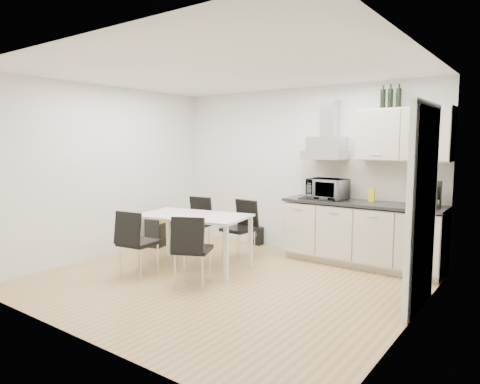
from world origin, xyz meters
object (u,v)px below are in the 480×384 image
object	(u,v)px
kitchenette	(365,208)
chair_far_right	(239,230)
guitar_amp	(161,229)
chair_near_right	(193,250)
chair_far_left	(194,226)
chair_near_left	(139,244)
floor_speaker	(257,236)
dining_table	(194,220)

from	to	relation	value
kitchenette	chair_far_right	xyz separation A→B (m)	(-1.66, -0.75, -0.39)
chair_far_right	guitar_amp	bearing A→B (deg)	5.74
kitchenette	chair_near_right	xyz separation A→B (m)	(-1.38, -2.07, -0.39)
chair_far_left	chair_near_right	bearing A→B (deg)	126.29
chair_far_left	chair_near_left	size ratio (longest dim) A/B	1.00
chair_near_left	guitar_amp	distance (m)	1.82
chair_near_left	floor_speaker	size ratio (longest dim) A/B	2.91
chair_far_right	chair_far_left	bearing A→B (deg)	15.05
chair_near_right	floor_speaker	xyz separation A→B (m)	(-0.56, 2.24, -0.29)
kitchenette	floor_speaker	xyz separation A→B (m)	(-1.94, 0.17, -0.68)
kitchenette	guitar_amp	distance (m)	3.43
chair_far_left	dining_table	bearing A→B (deg)	127.02
kitchenette	guitar_amp	bearing A→B (deg)	-166.59
kitchenette	chair_far_left	xyz separation A→B (m)	(-2.43, -0.89, -0.39)
guitar_amp	floor_speaker	distance (m)	1.65
chair_far_right	floor_speaker	distance (m)	1.00
guitar_amp	floor_speaker	bearing A→B (deg)	20.19
dining_table	kitchenette	bearing A→B (deg)	27.44
dining_table	guitar_amp	xyz separation A→B (m)	(-1.40, 0.71, -0.41)
chair_far_left	floor_speaker	world-z (taller)	chair_far_left
chair_far_left	guitar_amp	xyz separation A→B (m)	(-0.85, 0.11, -0.18)
chair_far_left	chair_far_right	xyz separation A→B (m)	(0.77, 0.14, 0.00)
dining_table	chair_far_right	xyz separation A→B (m)	(0.23, 0.74, -0.24)
floor_speaker	chair_far_right	bearing A→B (deg)	-74.84
chair_near_right	floor_speaker	size ratio (longest dim) A/B	2.91
chair_near_right	chair_far_right	bearing A→B (deg)	76.62
kitchenette	chair_near_left	xyz separation A→B (m)	(-2.19, -2.22, -0.39)
chair_far_right	chair_near_left	xyz separation A→B (m)	(-0.53, -1.47, 0.00)
chair_near_left	chair_near_right	distance (m)	0.82
chair_far_left	kitchenette	bearing A→B (deg)	-165.31
dining_table	chair_near_right	xyz separation A→B (m)	(0.50, -0.58, -0.24)
chair_near_right	chair_far_left	bearing A→B (deg)	106.49
chair_far_left	floor_speaker	size ratio (longest dim) A/B	2.91
chair_near_left	kitchenette	bearing A→B (deg)	37.74
kitchenette	chair_near_right	size ratio (longest dim) A/B	2.86
floor_speaker	chair_near_right	bearing A→B (deg)	-77.81
dining_table	floor_speaker	bearing A→B (deg)	81.00
dining_table	guitar_amp	bearing A→B (deg)	142.39
kitchenette	floor_speaker	size ratio (longest dim) A/B	8.34
chair_near_left	chair_far_left	bearing A→B (deg)	92.83
kitchenette	chair_far_left	size ratio (longest dim) A/B	2.86
guitar_amp	chair_far_right	bearing A→B (deg)	-13.84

